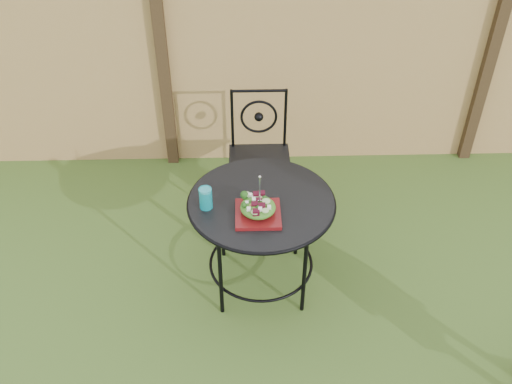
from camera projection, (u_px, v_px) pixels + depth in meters
ground at (360, 364)px, 3.43m from camera, size 60.00×60.00×0.00m
fence at (327, 58)px, 4.55m from camera, size 8.00×0.12×1.90m
patio_table at (261, 217)px, 3.59m from camera, size 0.92×0.92×0.72m
patio_chair at (259, 152)px, 4.29m from camera, size 0.46×0.46×0.95m
salad_plate at (258, 214)px, 3.39m from camera, size 0.27×0.27×0.02m
salad at (258, 207)px, 3.35m from camera, size 0.21×0.21×0.08m
fork at (260, 190)px, 3.27m from camera, size 0.01×0.01×0.18m
drinking_glass at (206, 198)px, 3.41m from camera, size 0.08×0.08×0.14m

